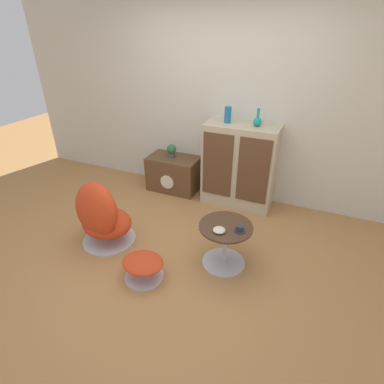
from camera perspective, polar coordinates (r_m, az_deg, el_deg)
The scene contains 12 objects.
ground_plane at distance 3.28m, azimuth -4.44°, elevation -12.68°, with size 12.00×12.00×0.00m, color #A87542.
wall_back at distance 4.11m, azimuth 6.22°, elevation 16.60°, with size 6.40×0.06×2.60m.
sideboard at distance 4.02m, azimuth 9.00°, elevation 4.96°, with size 0.93×0.46×1.11m.
tv_console at distance 4.47m, azimuth -3.50°, elevation 3.56°, with size 0.73×0.45×0.51m.
egg_chair at distance 3.43m, azimuth -16.80°, elevation -4.61°, with size 0.67×0.64×0.79m.
ottoman at distance 3.02m, azimuth -9.30°, elevation -13.61°, with size 0.41×0.38×0.23m.
coffee_table at distance 3.08m, azimuth 6.25°, elevation -9.62°, with size 0.53×0.53×0.48m.
vase_leftmost at distance 3.86m, azimuth 6.84°, elevation 14.41°, with size 0.08×0.08×0.20m.
vase_inner_left at distance 3.78m, azimuth 12.36°, elevation 13.05°, with size 0.11×0.11×0.22m.
potted_plant at distance 4.34m, azimuth -3.90°, elevation 7.97°, with size 0.14×0.14×0.20m.
teacup at distance 2.89m, azimuth 9.07°, elevation -6.91°, with size 0.12×0.12×0.06m.
bowl at distance 2.86m, azimuth 5.20°, elevation -7.22°, with size 0.12×0.12×0.04m.
Camera 1 is at (1.19, -2.13, 2.19)m, focal length 28.00 mm.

